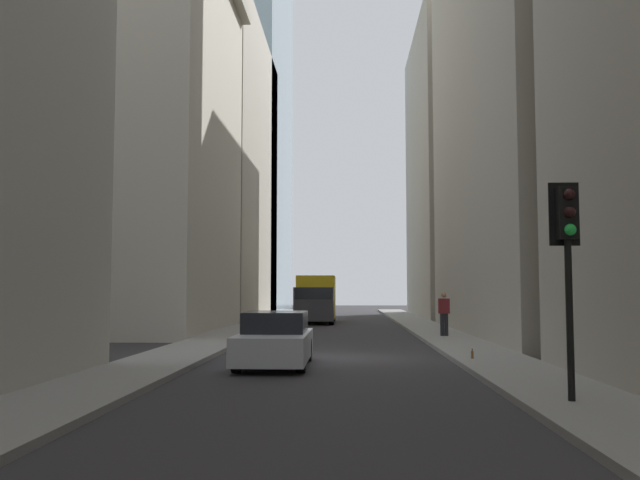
{
  "coord_description": "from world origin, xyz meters",
  "views": [
    {
      "loc": [
        -20.1,
        -0.5,
        1.99
      ],
      "look_at": [
        15.53,
        0.94,
        4.62
      ],
      "focal_mm": 38.06,
      "sensor_mm": 36.0,
      "label": 1
    }
  ],
  "objects_px": {
    "discarded_bottle": "(472,355)",
    "traffic_light_foreground": "(568,239)",
    "sedan_silver": "(275,341)",
    "pedestrian": "(444,312)",
    "delivery_truck": "(316,299)"
  },
  "relations": [
    {
      "from": "delivery_truck",
      "to": "sedan_silver",
      "type": "relative_size",
      "value": 1.5
    },
    {
      "from": "delivery_truck",
      "to": "discarded_bottle",
      "type": "height_order",
      "value": "delivery_truck"
    },
    {
      "from": "delivery_truck",
      "to": "discarded_bottle",
      "type": "bearing_deg",
      "value": -166.77
    },
    {
      "from": "traffic_light_foreground",
      "to": "delivery_truck",
      "type": "bearing_deg",
      "value": 10.88
    },
    {
      "from": "pedestrian",
      "to": "delivery_truck",
      "type": "bearing_deg",
      "value": 23.66
    },
    {
      "from": "sedan_silver",
      "to": "pedestrian",
      "type": "relative_size",
      "value": 2.44
    },
    {
      "from": "traffic_light_foreground",
      "to": "discarded_bottle",
      "type": "height_order",
      "value": "traffic_light_foreground"
    },
    {
      "from": "delivery_truck",
      "to": "discarded_bottle",
      "type": "distance_m",
      "value": 23.07
    },
    {
      "from": "sedan_silver",
      "to": "pedestrian",
      "type": "bearing_deg",
      "value": -30.35
    },
    {
      "from": "sedan_silver",
      "to": "discarded_bottle",
      "type": "xyz_separation_m",
      "value": [
        0.78,
        -5.27,
        -0.42
      ]
    },
    {
      "from": "delivery_truck",
      "to": "sedan_silver",
      "type": "xyz_separation_m",
      "value": [
        -23.21,
        -0.0,
        -0.8
      ]
    },
    {
      "from": "sedan_silver",
      "to": "pedestrian",
      "type": "height_order",
      "value": "pedestrian"
    },
    {
      "from": "discarded_bottle",
      "to": "traffic_light_foreground",
      "type": "bearing_deg",
      "value": -176.9
    },
    {
      "from": "delivery_truck",
      "to": "traffic_light_foreground",
      "type": "relative_size",
      "value": 1.74
    },
    {
      "from": "delivery_truck",
      "to": "traffic_light_foreground",
      "type": "distance_m",
      "value": 29.98
    }
  ]
}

